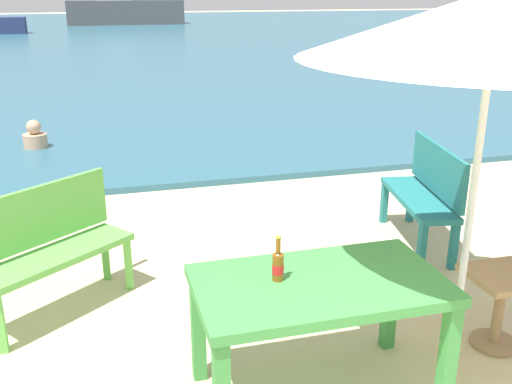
{
  "coord_description": "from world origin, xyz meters",
  "views": [
    {
      "loc": [
        -1.46,
        -1.7,
        2.3
      ],
      "look_at": [
        -0.17,
        3.0,
        0.6
      ],
      "focal_mm": 41.23,
      "sensor_mm": 36.0,
      "label": 1
    }
  ],
  "objects_px": {
    "swimmer_person": "(35,137)",
    "patio_umbrella": "(495,25)",
    "picnic_table_green": "(319,298)",
    "beer_bottle_amber": "(278,265)",
    "boat_cargo_ship": "(124,9)",
    "bench_teal_center": "(426,189)",
    "bench_green_left": "(48,243)",
    "side_table_wood": "(500,299)"
  },
  "relations": [
    {
      "from": "bench_teal_center",
      "to": "swimmer_person",
      "type": "relative_size",
      "value": 3.04
    },
    {
      "from": "beer_bottle_amber",
      "to": "patio_umbrella",
      "type": "relative_size",
      "value": 0.12
    },
    {
      "from": "picnic_table_green",
      "to": "beer_bottle_amber",
      "type": "bearing_deg",
      "value": 163.75
    },
    {
      "from": "swimmer_person",
      "to": "boat_cargo_ship",
      "type": "relative_size",
      "value": 0.06
    },
    {
      "from": "picnic_table_green",
      "to": "beer_bottle_amber",
      "type": "height_order",
      "value": "beer_bottle_amber"
    },
    {
      "from": "boat_cargo_ship",
      "to": "bench_teal_center",
      "type": "bearing_deg",
      "value": -88.84
    },
    {
      "from": "beer_bottle_amber",
      "to": "side_table_wood",
      "type": "bearing_deg",
      "value": 3.36
    },
    {
      "from": "beer_bottle_amber",
      "to": "boat_cargo_ship",
      "type": "distance_m",
      "value": 36.49
    },
    {
      "from": "side_table_wood",
      "to": "bench_green_left",
      "type": "height_order",
      "value": "bench_green_left"
    },
    {
      "from": "swimmer_person",
      "to": "patio_umbrella",
      "type": "bearing_deg",
      "value": -64.38
    },
    {
      "from": "beer_bottle_amber",
      "to": "boat_cargo_ship",
      "type": "xyz_separation_m",
      "value": [
        1.27,
        36.47,
        0.16
      ]
    },
    {
      "from": "patio_umbrella",
      "to": "swimmer_person",
      "type": "bearing_deg",
      "value": 115.62
    },
    {
      "from": "beer_bottle_amber",
      "to": "picnic_table_green",
      "type": "bearing_deg",
      "value": -16.25
    },
    {
      "from": "bench_teal_center",
      "to": "picnic_table_green",
      "type": "bearing_deg",
      "value": -134.28
    },
    {
      "from": "swimmer_person",
      "to": "boat_cargo_ship",
      "type": "bearing_deg",
      "value": 84.21
    },
    {
      "from": "swimmer_person",
      "to": "picnic_table_green",
      "type": "bearing_deg",
      "value": -71.84
    },
    {
      "from": "patio_umbrella",
      "to": "picnic_table_green",
      "type": "bearing_deg",
      "value": -179.11
    },
    {
      "from": "picnic_table_green",
      "to": "swimmer_person",
      "type": "height_order",
      "value": "picnic_table_green"
    },
    {
      "from": "bench_green_left",
      "to": "swimmer_person",
      "type": "relative_size",
      "value": 2.85
    },
    {
      "from": "bench_green_left",
      "to": "boat_cargo_ship",
      "type": "xyz_separation_m",
      "value": [
        2.59,
        35.08,
        0.47
      ]
    },
    {
      "from": "boat_cargo_ship",
      "to": "bench_green_left",
      "type": "bearing_deg",
      "value": -94.23
    },
    {
      "from": "picnic_table_green",
      "to": "patio_umbrella",
      "type": "xyz_separation_m",
      "value": [
        0.93,
        0.01,
        1.47
      ]
    },
    {
      "from": "picnic_table_green",
      "to": "patio_umbrella",
      "type": "relative_size",
      "value": 0.61
    },
    {
      "from": "bench_teal_center",
      "to": "swimmer_person",
      "type": "bearing_deg",
      "value": 130.75
    },
    {
      "from": "bench_teal_center",
      "to": "swimmer_person",
      "type": "distance_m",
      "value": 5.79
    },
    {
      "from": "picnic_table_green",
      "to": "boat_cargo_ship",
      "type": "xyz_separation_m",
      "value": [
        1.05,
        36.53,
        0.36
      ]
    },
    {
      "from": "bench_teal_center",
      "to": "boat_cargo_ship",
      "type": "bearing_deg",
      "value": 91.16
    },
    {
      "from": "picnic_table_green",
      "to": "boat_cargo_ship",
      "type": "bearing_deg",
      "value": 88.36
    },
    {
      "from": "patio_umbrella",
      "to": "beer_bottle_amber",
      "type": "bearing_deg",
      "value": 177.45
    },
    {
      "from": "beer_bottle_amber",
      "to": "bench_green_left",
      "type": "distance_m",
      "value": 1.94
    },
    {
      "from": "bench_green_left",
      "to": "swimmer_person",
      "type": "distance_m",
      "value": 4.76
    },
    {
      "from": "picnic_table_green",
      "to": "boat_cargo_ship",
      "type": "height_order",
      "value": "boat_cargo_ship"
    },
    {
      "from": "patio_umbrella",
      "to": "bench_green_left",
      "type": "bearing_deg",
      "value": 149.84
    },
    {
      "from": "bench_teal_center",
      "to": "bench_green_left",
      "type": "height_order",
      "value": "same"
    },
    {
      "from": "side_table_wood",
      "to": "beer_bottle_amber",
      "type": "bearing_deg",
      "value": -176.64
    },
    {
      "from": "picnic_table_green",
      "to": "bench_teal_center",
      "type": "bearing_deg",
      "value": 45.72
    },
    {
      "from": "side_table_wood",
      "to": "bench_teal_center",
      "type": "distance_m",
      "value": 1.69
    },
    {
      "from": "boat_cargo_ship",
      "to": "side_table_wood",
      "type": "bearing_deg",
      "value": -89.52
    },
    {
      "from": "bench_green_left",
      "to": "picnic_table_green",
      "type": "bearing_deg",
      "value": -43.22
    },
    {
      "from": "beer_bottle_amber",
      "to": "bench_teal_center",
      "type": "bearing_deg",
      "value": 41.19
    },
    {
      "from": "bench_teal_center",
      "to": "bench_green_left",
      "type": "xyz_separation_m",
      "value": [
        -3.3,
        -0.34,
        0.0
      ]
    },
    {
      "from": "beer_bottle_amber",
      "to": "swimmer_person",
      "type": "distance_m",
      "value": 6.4
    }
  ]
}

